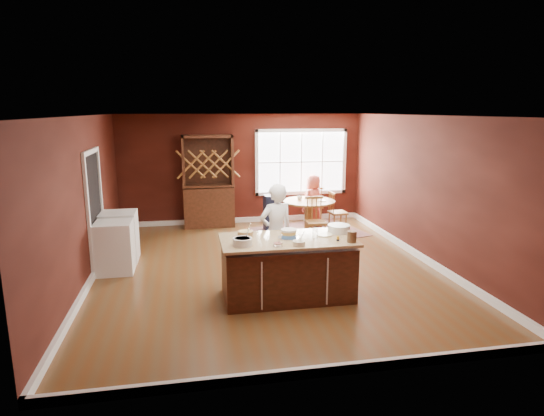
{
  "coord_description": "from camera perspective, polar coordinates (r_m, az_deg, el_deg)",
  "views": [
    {
      "loc": [
        -1.34,
        -7.68,
        2.8
      ],
      "look_at": [
        0.14,
        0.24,
        1.05
      ],
      "focal_mm": 30.0,
      "sensor_mm": 36.0,
      "label": 1
    }
  ],
  "objects": [
    {
      "name": "dining_table",
      "position": [
        10.52,
        4.63,
        -0.22
      ],
      "size": [
        1.19,
        1.19,
        0.75
      ],
      "color": "brown",
      "rests_on": "ground"
    },
    {
      "name": "stoneware_crock",
      "position": [
        6.67,
        9.99,
        -3.56
      ],
      "size": [
        0.14,
        0.14,
        0.17
      ],
      "primitive_type": "cylinder",
      "color": "#412F15",
      "rests_on": "kitchen_island"
    },
    {
      "name": "kitchen_island",
      "position": [
        6.92,
        1.94,
        -7.68
      ],
      "size": [
        1.99,
        1.04,
        0.92
      ],
      "color": "black",
      "rests_on": "ground"
    },
    {
      "name": "table_plate",
      "position": [
        10.47,
        6.24,
        0.94
      ],
      "size": [
        0.21,
        0.21,
        0.02
      ],
      "primitive_type": "cylinder",
      "color": "beige",
      "rests_on": "dining_table"
    },
    {
      "name": "high_chair",
      "position": [
        10.66,
        -0.02,
        -0.52
      ],
      "size": [
        0.37,
        0.37,
        0.88
      ],
      "primitive_type": null,
      "rotation": [
        0.0,
        0.0,
        0.03
      ],
      "color": "#191F36",
      "rests_on": "ground"
    },
    {
      "name": "dryer",
      "position": [
        9.0,
        -18.57,
        -3.42
      ],
      "size": [
        0.64,
        0.62,
        0.93
      ],
      "primitive_type": "cube",
      "color": "white",
      "rests_on": "ground"
    },
    {
      "name": "room_shell",
      "position": [
        7.92,
        -0.7,
        1.72
      ],
      "size": [
        7.0,
        7.0,
        7.0
      ],
      "color": "brown",
      "rests_on": "ground"
    },
    {
      "name": "white_tub",
      "position": [
        7.18,
        8.37,
        -2.56
      ],
      "size": [
        0.34,
        0.34,
        0.12
      ],
      "primitive_type": "cylinder",
      "color": "white",
      "rests_on": "kitchen_island"
    },
    {
      "name": "drinking_glass",
      "position": [
        6.77,
        5.44,
        -3.17
      ],
      "size": [
        0.08,
        0.08,
        0.17
      ],
      "primitive_type": "cylinder",
      "color": "white",
      "rests_on": "kitchen_island"
    },
    {
      "name": "chair_south",
      "position": [
        9.7,
        5.56,
        -1.53
      ],
      "size": [
        0.42,
        0.4,
        1.0
      ],
      "primitive_type": null,
      "rotation": [
        0.0,
        0.0,
        -0.01
      ],
      "color": "#9D6535",
      "rests_on": "ground"
    },
    {
      "name": "toddler",
      "position": [
        10.63,
        0.26,
        1.47
      ],
      "size": [
        0.18,
        0.14,
        0.26
      ],
      "primitive_type": null,
      "color": "#8CA5BF",
      "rests_on": "high_chair"
    },
    {
      "name": "rug",
      "position": [
        10.65,
        4.59,
        -2.99
      ],
      "size": [
        2.7,
        2.32,
        0.01
      ],
      "primitive_type": "cube",
      "rotation": [
        0.0,
        0.0,
        0.25
      ],
      "color": "brown",
      "rests_on": "ground"
    },
    {
      "name": "bowl_yellow",
      "position": [
        6.87,
        -3.37,
        -3.25
      ],
      "size": [
        0.23,
        0.23,
        0.09
      ],
      "primitive_type": "cylinder",
      "color": "brown",
      "rests_on": "kitchen_island"
    },
    {
      "name": "washer",
      "position": [
        8.4,
        -19.14,
        -4.68
      ],
      "size": [
        0.62,
        0.6,
        0.9
      ],
      "primitive_type": "cube",
      "color": "white",
      "rests_on": "ground"
    },
    {
      "name": "baker",
      "position": [
        7.52,
        0.5,
        -3.06
      ],
      "size": [
        0.68,
        0.54,
        1.62
      ],
      "primitive_type": "imported",
      "rotation": [
        0.0,
        0.0,
        3.43
      ],
      "color": "white",
      "rests_on": "ground"
    },
    {
      "name": "seated_woman",
      "position": [
        11.03,
        5.22,
        0.9
      ],
      "size": [
        0.74,
        0.69,
        1.27
      ],
      "primitive_type": "imported",
      "rotation": [
        0.0,
        0.0,
        3.75
      ],
      "color": "#BD4C3E",
      "rests_on": "ground"
    },
    {
      "name": "bowl_olive",
      "position": [
        6.44,
        3.4,
        -4.42
      ],
      "size": [
        0.18,
        0.18,
        0.07
      ],
      "primitive_type": "cylinder",
      "color": "beige",
      "rests_on": "kitchen_island"
    },
    {
      "name": "doorway",
      "position": [
        8.62,
        -21.27,
        -0.47
      ],
      "size": [
        0.08,
        1.26,
        2.13
      ],
      "primitive_type": null,
      "color": "white",
      "rests_on": "room_shell"
    },
    {
      "name": "hutch",
      "position": [
        11.04,
        -8.0,
        3.31
      ],
      "size": [
        1.21,
        0.5,
        2.21
      ],
      "primitive_type": "cube",
      "color": "black",
      "rests_on": "ground"
    },
    {
      "name": "chair_east",
      "position": [
        10.79,
        8.27,
        -0.34
      ],
      "size": [
        0.41,
        0.42,
        0.94
      ],
      "primitive_type": null,
      "rotation": [
        0.0,
        0.0,
        1.65
      ],
      "color": "olive",
      "rests_on": "ground"
    },
    {
      "name": "dinner_plate",
      "position": [
        6.99,
        6.6,
        -3.34
      ],
      "size": [
        0.25,
        0.25,
        0.02
      ],
      "primitive_type": "cylinder",
      "color": "#F8E7C2",
      "rests_on": "kitchen_island"
    },
    {
      "name": "bowl_blue",
      "position": [
        6.44,
        -3.72,
        -4.24
      ],
      "size": [
        0.28,
        0.28,
        0.11
      ],
      "primitive_type": "cylinder",
      "color": "silver",
      "rests_on": "kitchen_island"
    },
    {
      "name": "bowl_pink",
      "position": [
        6.38,
        0.71,
        -4.63
      ],
      "size": [
        0.14,
        0.14,
        0.05
      ],
      "primitive_type": "cylinder",
      "color": "white",
      "rests_on": "kitchen_island"
    },
    {
      "name": "toy_figurine",
      "position": [
        6.7,
        8.27,
        -3.8
      ],
      "size": [
        0.05,
        0.05,
        0.08
      ],
      "primitive_type": null,
      "color": "gold",
      "rests_on": "kitchen_island"
    },
    {
      "name": "chair_north",
      "position": [
        11.36,
        5.22,
        0.41
      ],
      "size": [
        0.42,
        0.4,
        0.95
      ],
      "primitive_type": null,
      "rotation": [
        0.0,
        0.0,
        3.19
      ],
      "color": "#944D23",
      "rests_on": "ground"
    },
    {
      "name": "window",
      "position": [
        11.57,
        3.68,
        5.78
      ],
      "size": [
        2.36,
        0.1,
        1.66
      ],
      "primitive_type": null,
      "color": "white",
      "rests_on": "room_shell"
    },
    {
      "name": "layer_cake",
      "position": [
        6.79,
        2.11,
        -3.23
      ],
      "size": [
        0.33,
        0.33,
        0.13
      ],
      "primitive_type": null,
      "color": "white",
      "rests_on": "kitchen_island"
    },
    {
      "name": "table_cup",
      "position": [
        10.56,
        3.49,
        1.29
      ],
      "size": [
        0.14,
        0.14,
        0.09
      ],
      "primitive_type": "imported",
      "rotation": [
        0.0,
        0.0,
        0.24
      ],
      "color": "white",
      "rests_on": "dining_table"
    }
  ]
}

